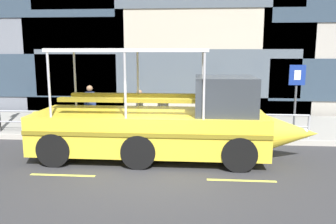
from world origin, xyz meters
TOP-DOWN VIEW (x-y plane):
  - ground_plane at (0.00, 0.00)m, footprint 120.00×120.00m
  - sidewalk at (0.00, 5.60)m, footprint 32.00×4.80m
  - curb_edge at (0.00, 3.11)m, footprint 32.00×0.18m
  - lane_centreline at (-0.00, -0.56)m, footprint 25.80×0.12m
  - curb_guardrail at (-0.62, 3.45)m, footprint 11.97×0.09m
  - parking_sign at (4.99, 4.16)m, footprint 0.60×0.12m
  - duck_tour_boat at (0.28, 1.25)m, footprint 8.86×2.48m
  - pedestrian_near_bow at (2.93, 4.68)m, footprint 0.51×0.25m
  - pedestrian_mid_left at (-0.10, 4.14)m, footprint 0.42×0.23m
  - pedestrian_mid_right at (-1.07, 4.27)m, footprint 0.32×0.41m
  - pedestrian_near_stern at (-3.14, 4.41)m, footprint 0.40×0.37m

SIDE VIEW (x-z plane):
  - ground_plane at x=0.00m, z-range 0.00..0.00m
  - lane_centreline at x=0.00m, z-range 0.00..0.01m
  - sidewalk at x=0.00m, z-range 0.00..0.18m
  - curb_edge at x=0.00m, z-range 0.00..0.18m
  - curb_guardrail at x=-0.62m, z-range 0.33..1.22m
  - pedestrian_mid_left at x=-0.10m, z-range 0.34..1.84m
  - duck_tour_boat at x=0.28m, z-range -0.60..2.80m
  - pedestrian_mid_right at x=-1.07m, z-range 0.35..1.99m
  - pedestrian_near_bow at x=2.93m, z-range 0.36..2.14m
  - pedestrian_near_stern at x=-3.14m, z-range 0.36..2.15m
  - parking_sign at x=4.99m, z-range 0.65..3.30m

